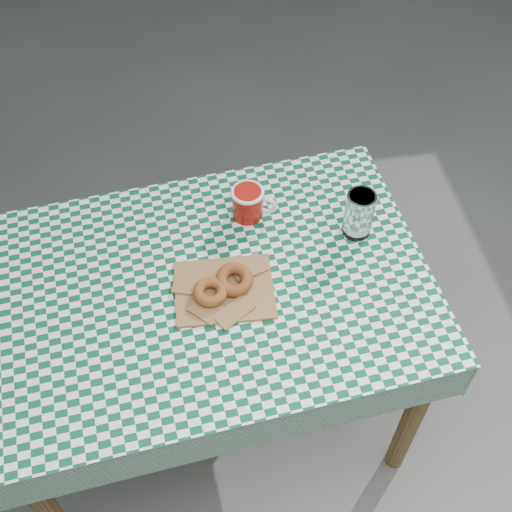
{
  "coord_description": "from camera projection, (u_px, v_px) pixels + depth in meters",
  "views": [
    {
      "loc": [
        -0.23,
        -1.13,
        2.22
      ],
      "look_at": [
        -0.05,
        -0.04,
        0.79
      ],
      "focal_mm": 46.61,
      "sensor_mm": 36.0,
      "label": 1
    }
  ],
  "objects": [
    {
      "name": "bagel_back",
      "position": [
        234.0,
        280.0,
        1.76
      ],
      "size": [
        0.12,
        0.12,
        0.03
      ],
      "primitive_type": "torus",
      "rotation": [
        0.0,
        0.0,
        -0.19
      ],
      "color": "brown",
      "rests_on": "paper_bag"
    },
    {
      "name": "coffee_mug",
      "position": [
        248.0,
        203.0,
        1.9
      ],
      "size": [
        0.22,
        0.22,
        0.1
      ],
      "primitive_type": null,
      "rotation": [
        0.0,
        0.0,
        -0.33
      ],
      "color": "#941109",
      "rests_on": "tablecloth"
    },
    {
      "name": "tablecloth",
      "position": [
        205.0,
        287.0,
        1.78
      ],
      "size": [
        1.28,
        0.92,
        0.01
      ],
      "primitive_type": "cube",
      "rotation": [
        0.0,
        0.0,
        0.09
      ],
      "color": "#0B4A2C",
      "rests_on": "table"
    },
    {
      "name": "bagel_front",
      "position": [
        210.0,
        292.0,
        1.74
      ],
      "size": [
        0.1,
        0.1,
        0.03
      ],
      "primitive_type": "torus",
      "rotation": [
        0.0,
        0.0,
        0.05
      ],
      "color": "brown",
      "rests_on": "paper_bag"
    },
    {
      "name": "table",
      "position": [
        213.0,
        356.0,
        2.08
      ],
      "size": [
        1.26,
        0.9,
        0.75
      ],
      "primitive_type": "cube",
      "rotation": [
        0.0,
        0.0,
        0.09
      ],
      "color": "brown",
      "rests_on": "ground"
    },
    {
      "name": "paper_bag",
      "position": [
        224.0,
        289.0,
        1.77
      ],
      "size": [
        0.27,
        0.22,
        0.01
      ],
      "primitive_type": "cube",
      "rotation": [
        0.0,
        0.0,
        -0.06
      ],
      "color": "#9B7743",
      "rests_on": "tablecloth"
    },
    {
      "name": "drinking_glass",
      "position": [
        359.0,
        214.0,
        1.84
      ],
      "size": [
        0.11,
        0.11,
        0.15
      ],
      "primitive_type": "cylinder",
      "rotation": [
        0.0,
        0.0,
        0.41
      ],
      "color": "white",
      "rests_on": "tablecloth"
    },
    {
      "name": "ground",
      "position": [
        266.0,
        374.0,
        2.46
      ],
      "size": [
        60.0,
        60.0,
        0.0
      ],
      "primitive_type": "plane",
      "color": "#4B4B47",
      "rests_on": "ground"
    }
  ]
}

